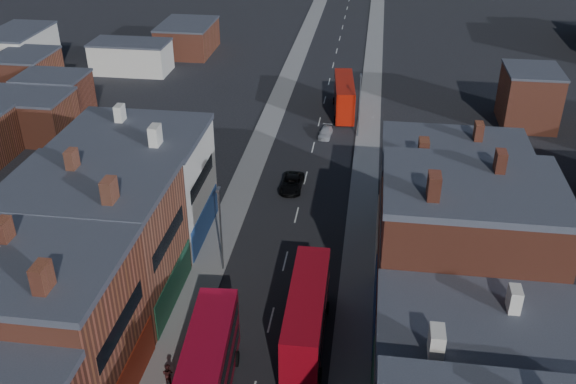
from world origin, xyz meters
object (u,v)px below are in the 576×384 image
(bus_0, at_px, (206,374))
(bus_1, at_px, (307,316))
(ped_1, at_px, (168,374))
(car_2, at_px, (292,183))
(car_3, at_px, (326,133))
(bus_2, at_px, (344,96))

(bus_0, relative_size, bus_1, 1.07)
(ped_1, bearing_deg, car_2, -84.17)
(car_3, bearing_deg, ped_1, -95.17)
(ped_1, bearing_deg, bus_1, -134.05)
(bus_2, distance_m, ped_1, 51.83)
(bus_2, bearing_deg, bus_0, -101.70)
(bus_0, relative_size, car_2, 2.47)
(car_3, distance_m, ped_1, 43.60)
(bus_0, height_order, bus_1, bus_0)
(bus_1, distance_m, bus_2, 45.70)
(bus_2, relative_size, ped_1, 6.58)
(car_2, xyz_separation_m, ped_1, (-4.71, -28.91, 0.26))
(car_3, relative_size, ped_1, 2.22)
(ped_1, bearing_deg, bus_2, -84.77)
(car_2, distance_m, car_3, 14.31)
(bus_1, bearing_deg, ped_1, -149.85)
(bus_1, relative_size, car_3, 3.09)
(bus_1, xyz_separation_m, car_2, (-4.24, 23.56, -1.95))
(bus_0, distance_m, ped_1, 3.96)
(car_3, xyz_separation_m, ped_1, (-7.11, -43.01, 0.41))
(ped_1, bearing_deg, car_3, -84.30)
(bus_0, distance_m, car_3, 44.70)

